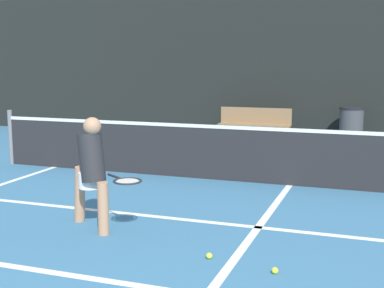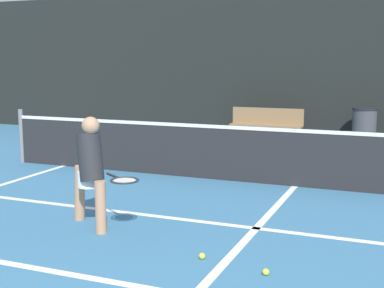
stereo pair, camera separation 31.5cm
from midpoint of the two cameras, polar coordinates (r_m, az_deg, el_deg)
name	(u,v)px [view 2 (the right image)]	position (r m, az deg, el deg)	size (l,w,h in m)	color
court_service_line	(256,228)	(6.70, 8.23, -8.89)	(8.25, 0.10, 0.01)	white
court_center_mark	(259,225)	(6.84, 8.54, -8.51)	(0.10, 4.42, 0.01)	white
net	(296,156)	(8.83, 12.02, -1.23)	(11.09, 0.09, 1.07)	slate
fence_back	(338,65)	(13.60, 15.98, 8.08)	(24.00, 0.06, 3.83)	black
player_practicing	(91,168)	(6.58, -9.40, -2.54)	(1.16, 0.60, 1.38)	tan
tennis_ball_scattered_1	(202,256)	(5.67, 2.71, -11.86)	(0.07, 0.07, 0.07)	#D1E033
tennis_ball_scattered_7	(266,272)	(5.34, 9.61, -13.33)	(0.07, 0.07, 0.07)	#D1E033
courtside_bench	(267,124)	(13.33, 8.63, 2.14)	(1.79, 0.42, 0.86)	olive
trash_bin	(364,128)	(13.07, 18.54, 1.63)	(0.57, 0.57, 0.94)	#3F3F42
parked_car	(247,104)	(17.69, 6.40, 4.30)	(1.77, 4.10, 1.44)	silver
tree_west	(292,9)	(23.11, 11.02, 13.98)	(4.18, 4.18, 4.60)	brown
tree_mid	(360,1)	(21.30, 17.93, 14.27)	(3.31, 3.31, 5.82)	brown
building_far	(377,30)	(27.97, 19.44, 11.35)	(36.00, 2.40, 6.84)	beige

